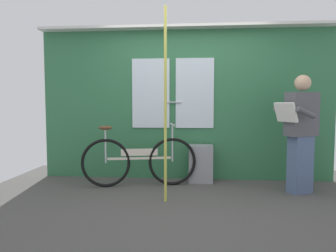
{
  "coord_description": "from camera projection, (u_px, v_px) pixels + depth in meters",
  "views": [
    {
      "loc": [
        0.12,
        -3.58,
        1.2
      ],
      "look_at": [
        -0.22,
        0.56,
        0.9
      ],
      "focal_mm": 32.37,
      "sensor_mm": 36.0,
      "label": 1
    }
  ],
  "objects": [
    {
      "name": "handrail_pole",
      "position": [
        165.0,
        106.0,
        3.67
      ],
      "size": [
        0.04,
        0.04,
        2.37
      ],
      "primitive_type": "cylinder",
      "color": "#C6C14C",
      "rests_on": "ground_plane"
    },
    {
      "name": "ground_plane",
      "position": [
        182.0,
        205.0,
        3.66
      ],
      "size": [
        5.62,
        4.19,
        0.04
      ],
      "primitive_type": "cube",
      "color": "#474442"
    },
    {
      "name": "trash_bin_by_wall",
      "position": [
        201.0,
        163.0,
        4.68
      ],
      "size": [
        0.37,
        0.28,
        0.58
      ],
      "primitive_type": "cube",
      "color": "gray",
      "rests_on": "ground_plane"
    },
    {
      "name": "bicycle_near_door",
      "position": [
        139.0,
        161.0,
        4.43
      ],
      "size": [
        1.66,
        0.5,
        0.92
      ],
      "rotation": [
        0.0,
        0.0,
        0.19
      ],
      "color": "black",
      "rests_on": "ground_plane"
    },
    {
      "name": "passenger_reading_newspaper",
      "position": [
        301.0,
        131.0,
        4.06
      ],
      "size": [
        0.62,
        0.55,
        1.59
      ],
      "rotation": [
        0.0,
        0.0,
        3.62
      ],
      "color": "slate",
      "rests_on": "ground_plane"
    },
    {
      "name": "train_door_wall",
      "position": [
        185.0,
        101.0,
        4.85
      ],
      "size": [
        4.62,
        0.28,
        2.41
      ],
      "color": "#2D6B42",
      "rests_on": "ground_plane"
    }
  ]
}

